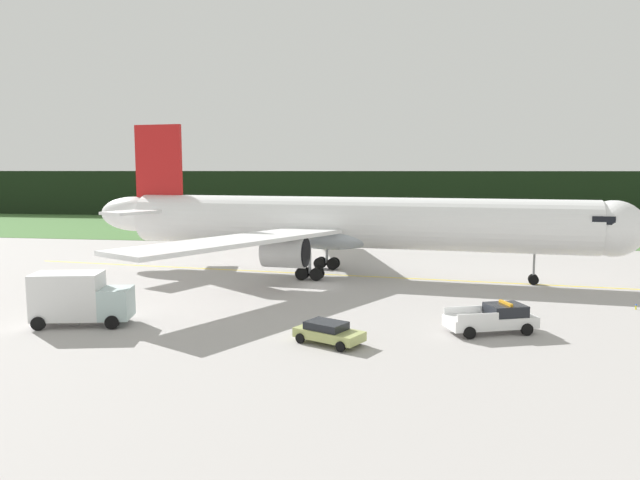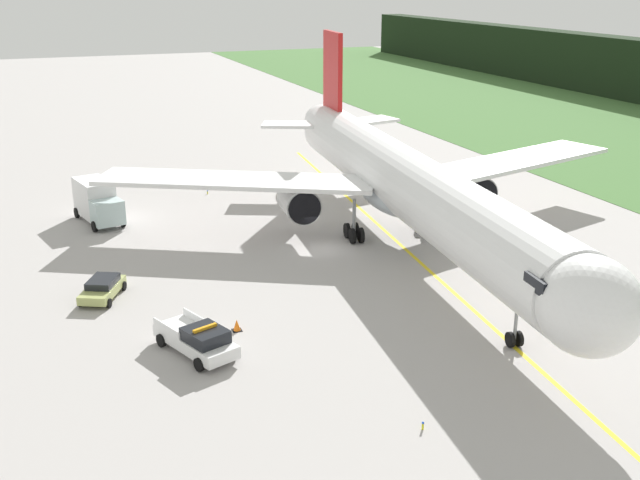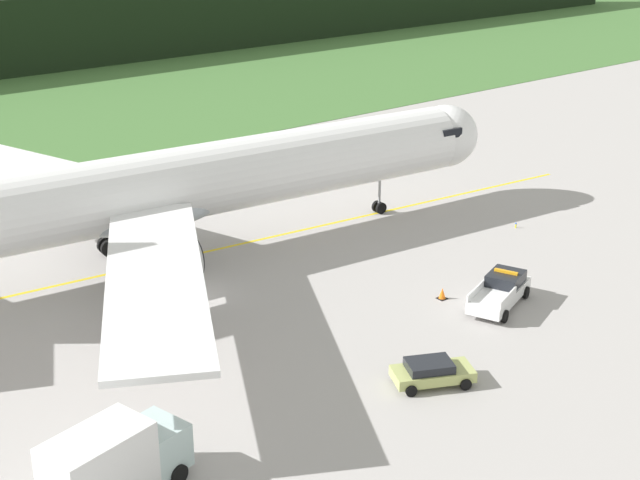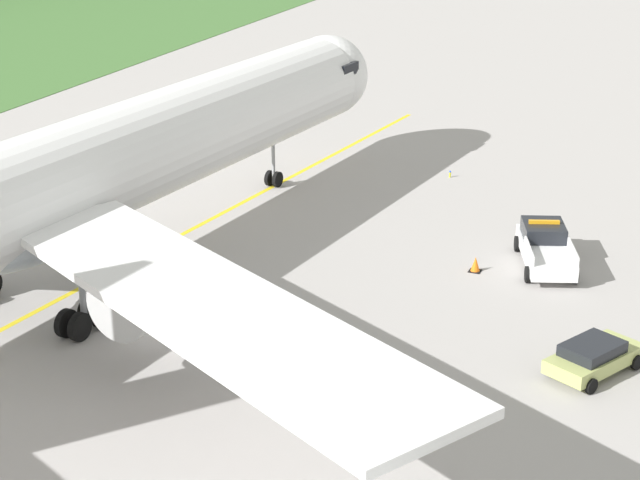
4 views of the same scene
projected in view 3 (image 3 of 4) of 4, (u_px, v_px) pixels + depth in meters
name	position (u px, v px, depth m)	size (l,w,h in m)	color
ground	(194.00, 296.00, 56.51)	(320.00, 320.00, 0.00)	#A7A29F
taxiway_centerline_main	(180.00, 258.00, 62.26)	(70.69, 0.30, 0.01)	yellow
airliner	(166.00, 189.00, 60.07)	(53.36, 45.86, 14.87)	white
ops_pickup_truck	(501.00, 291.00, 55.00)	(6.02, 3.96, 1.94)	white
catering_truck	(113.00, 463.00, 37.06)	(6.61, 3.84, 3.67)	#AEC6C6
staff_car	(432.00, 372.00, 46.28)	(4.48, 3.44, 1.30)	tan
apron_cone	(442.00, 293.00, 55.98)	(0.56, 0.56, 0.71)	black
taxiway_edge_light_east	(516.00, 225.00, 67.59)	(0.12, 0.12, 0.41)	yellow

